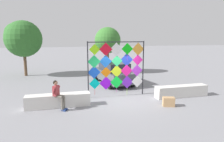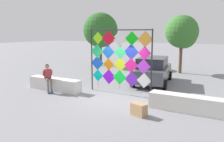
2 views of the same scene
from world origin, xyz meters
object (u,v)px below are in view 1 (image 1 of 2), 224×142
cardboard_box_large (169,102)px  tree_broadleaf (22,38)px  kite_display_rack (117,65)px  tree_palm_like (108,41)px  parked_car (113,73)px  seated_vendor (58,93)px

cardboard_box_large → tree_broadleaf: bearing=128.8°
kite_display_rack → tree_broadleaf: tree_broadleaf is taller
kite_display_rack → tree_palm_like: tree_palm_like is taller
kite_display_rack → tree_palm_like: size_ratio=0.79×
parked_car → tree_palm_like: size_ratio=1.01×
kite_display_rack → tree_broadleaf: bearing=128.3°
parked_car → tree_broadleaf: size_ratio=0.90×
cardboard_box_large → kite_display_rack: bearing=130.6°
tree_broadleaf → seated_vendor: bearing=-72.8°
cardboard_box_large → parked_car: bearing=104.6°
seated_vendor → kite_display_rack: bearing=25.0°
kite_display_rack → parked_car: bearing=78.6°
parked_car → tree_broadleaf: (-7.36, 5.17, 2.69)m
kite_display_rack → cardboard_box_large: 3.79m
tree_broadleaf → cardboard_box_large: bearing=-51.2°
parked_car → cardboard_box_large: size_ratio=7.56×
cardboard_box_large → tree_palm_like: (-0.85, 10.73, 2.95)m
kite_display_rack → tree_broadleaf: 10.91m
seated_vendor → tree_palm_like: bearing=63.5°
kite_display_rack → tree_broadleaf: (-6.69, 8.48, 1.57)m
tree_broadleaf → tree_palm_like: bearing=-2.1°
tree_palm_like → cardboard_box_large: bearing=-85.5°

